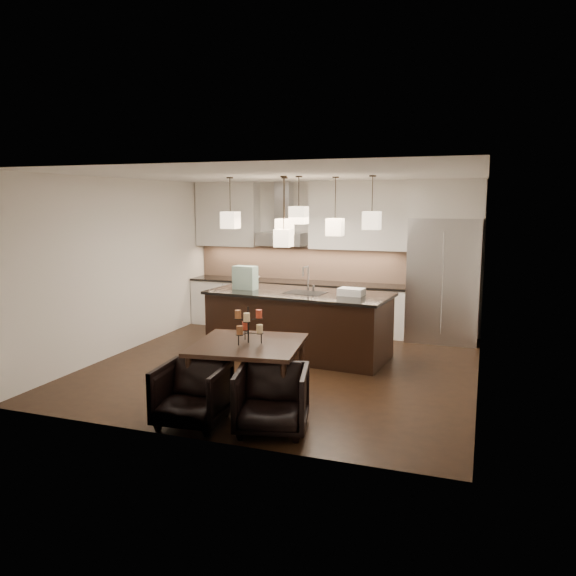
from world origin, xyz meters
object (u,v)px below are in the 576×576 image
(refrigerator, at_px, (444,280))
(armchair_left, at_px, (192,394))
(island_body, at_px, (299,325))
(armchair_right, at_px, (272,399))
(dining_table, at_px, (249,373))

(refrigerator, distance_m, armchair_left, 5.36)
(refrigerator, bearing_deg, island_body, -139.99)
(refrigerator, xyz_separation_m, armchair_right, (-1.41, -4.66, -0.73))
(dining_table, relative_size, armchair_right, 1.64)
(refrigerator, height_order, dining_table, refrigerator)
(armchair_right, bearing_deg, refrigerator, 59.88)
(armchair_right, bearing_deg, dining_table, 116.17)
(refrigerator, bearing_deg, dining_table, -116.37)
(armchair_left, bearing_deg, armchair_right, 2.70)
(island_body, distance_m, dining_table, 2.24)
(dining_table, height_order, armchair_left, dining_table)
(armchair_right, bearing_deg, armchair_left, 174.52)
(island_body, distance_m, armchair_right, 3.00)
(armchair_left, height_order, armchair_right, armchair_right)
(dining_table, relative_size, armchair_left, 1.69)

